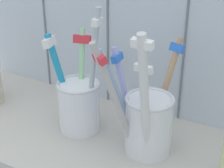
{
  "coord_description": "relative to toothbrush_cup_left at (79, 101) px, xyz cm",
  "views": [
    {
      "loc": [
        20.93,
        -36.3,
        31.37
      ],
      "look_at": [
        0.0,
        0.93,
        10.72
      ],
      "focal_mm": 56.69,
      "sensor_mm": 36.0,
      "label": 1
    }
  ],
  "objects": [
    {
      "name": "toothbrush_cup_right",
      "position": [
        10.96,
        -0.36,
        0.59
      ],
      "size": [
        9.65,
        14.22,
        18.24
      ],
      "color": "white",
      "rests_on": "counter_slab"
    },
    {
      "name": "counter_slab",
      "position": [
        5.65,
        -0.98,
        -5.55
      ],
      "size": [
        64.0,
        22.0,
        2.0
      ],
      "primitive_type": "cube",
      "color": "#BCB7AD",
      "rests_on": "ground"
    },
    {
      "name": "toothbrush_cup_left",
      "position": [
        0.0,
        0.0,
        0.0
      ],
      "size": [
        8.76,
        6.86,
        18.89
      ],
      "color": "white",
      "rests_on": "counter_slab"
    }
  ]
}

